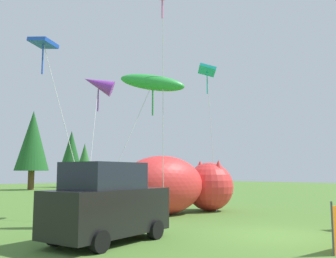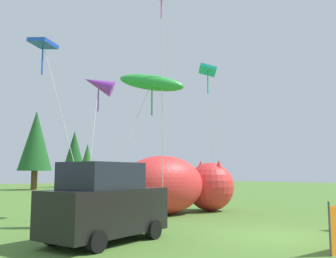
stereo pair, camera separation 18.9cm
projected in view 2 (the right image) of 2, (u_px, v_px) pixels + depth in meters
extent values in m
plane|color=#4C752D|center=(273.00, 236.00, 11.88)|extent=(120.00, 120.00, 0.00)
cube|color=black|center=(106.00, 211.00, 10.87)|extent=(4.11, 2.48, 1.28)
cube|color=#1E232D|center=(102.00, 176.00, 10.84)|extent=(2.39, 1.98, 0.77)
cylinder|color=black|center=(112.00, 225.00, 12.25)|extent=(0.61, 0.35, 0.57)
cylinder|color=black|center=(153.00, 229.00, 11.30)|extent=(0.61, 0.35, 0.57)
cylinder|color=black|center=(53.00, 235.00, 10.31)|extent=(0.61, 0.35, 0.57)
cylinder|color=black|center=(96.00, 241.00, 9.36)|extent=(0.61, 0.35, 0.57)
ellipsoid|color=red|center=(163.00, 185.00, 17.86)|extent=(4.73, 3.32, 2.80)
ellipsoid|color=yellow|center=(163.00, 198.00, 17.79)|extent=(3.06, 2.43, 1.26)
sphere|color=red|center=(210.00, 187.00, 19.63)|extent=(2.52, 2.52, 2.52)
cone|color=red|center=(201.00, 167.00, 20.21)|extent=(0.70, 0.70, 0.75)
cone|color=red|center=(219.00, 167.00, 19.30)|extent=(0.70, 0.70, 0.75)
cylinder|color=#4C4C51|center=(330.00, 229.00, 9.03)|extent=(0.05, 0.05, 1.30)
cylinder|color=silver|center=(66.00, 131.00, 14.57)|extent=(1.31, 1.91, 7.24)
cube|color=blue|center=(43.00, 43.00, 15.23)|extent=(1.21, 1.21, 0.33)
cylinder|color=blue|center=(42.00, 60.00, 15.15)|extent=(0.06, 0.06, 1.20)
cylinder|color=silver|center=(162.00, 104.00, 14.45)|extent=(0.49, 0.42, 9.27)
cylinder|color=pink|center=(161.00, 3.00, 14.61)|extent=(0.06, 0.06, 1.20)
cylinder|color=silver|center=(212.00, 139.00, 19.57)|extent=(0.04, 0.54, 7.50)
cube|color=#19B2B2|center=(208.00, 70.00, 20.18)|extent=(1.25, 1.28, 0.60)
cylinder|color=#19B2B2|center=(208.00, 83.00, 20.10)|extent=(0.06, 0.06, 1.20)
cylinder|color=silver|center=(122.00, 152.00, 13.61)|extent=(2.54, 0.42, 5.51)
ellipsoid|color=green|center=(152.00, 83.00, 14.64)|extent=(2.38, 2.19, 1.05)
cylinder|color=green|center=(152.00, 100.00, 14.56)|extent=(0.06, 0.06, 1.20)
cylinder|color=silver|center=(92.00, 147.00, 15.95)|extent=(1.77, 1.93, 6.14)
cone|color=purple|center=(99.00, 84.00, 17.59)|extent=(1.68, 1.54, 1.17)
cylinder|color=purple|center=(98.00, 99.00, 17.51)|extent=(0.06, 0.06, 1.20)
cylinder|color=brown|center=(87.00, 182.00, 49.47)|extent=(0.44, 0.44, 1.39)
cone|color=#2D6B2D|center=(87.00, 160.00, 49.80)|extent=(2.44, 2.44, 4.44)
cylinder|color=brown|center=(34.00, 180.00, 43.19)|extent=(0.70, 0.70, 2.19)
cone|color=#1E5623|center=(36.00, 141.00, 43.72)|extent=(3.86, 3.86, 7.01)
cylinder|color=brown|center=(73.00, 180.00, 51.09)|extent=(0.59, 0.59, 1.84)
cone|color=#1E5623|center=(74.00, 152.00, 51.54)|extent=(3.23, 3.23, 5.88)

